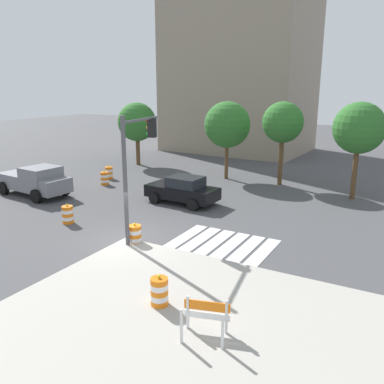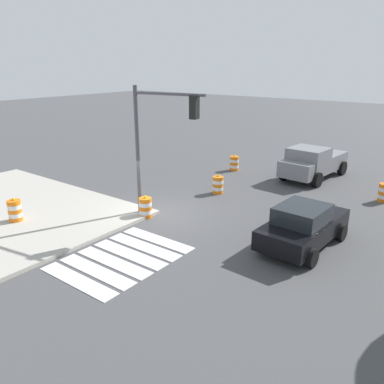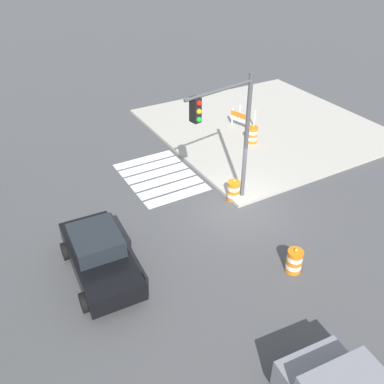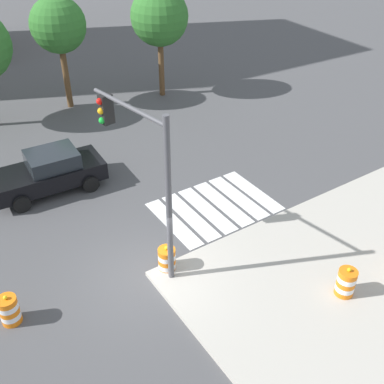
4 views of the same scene
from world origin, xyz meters
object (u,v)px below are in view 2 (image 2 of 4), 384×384
(traffic_light_pole, at_px, (160,130))
(pickup_truck, at_px, (312,163))
(traffic_barrel_median_near, at_px, (234,163))
(traffic_barrel_on_sidewalk, at_px, (15,210))
(traffic_barrel_near_corner, at_px, (218,185))
(sports_car, at_px, (303,225))
(traffic_barrel_far_curb, at_px, (384,193))
(traffic_barrel_median_far, at_px, (145,208))

(traffic_light_pole, bearing_deg, pickup_truck, 164.33)
(traffic_barrel_median_near, distance_m, traffic_barrel_on_sidewalk, 13.37)
(pickup_truck, distance_m, traffic_barrel_on_sidewalk, 16.03)
(traffic_barrel_near_corner, bearing_deg, pickup_truck, 152.98)
(sports_car, height_order, traffic_barrel_median_near, sports_car)
(traffic_barrel_median_near, bearing_deg, sports_car, 44.65)
(traffic_barrel_near_corner, bearing_deg, traffic_light_pole, 0.49)
(sports_car, bearing_deg, traffic_barrel_near_corner, -118.97)
(traffic_barrel_near_corner, distance_m, traffic_barrel_far_curb, 8.19)
(traffic_barrel_median_far, xyz_separation_m, traffic_barrel_on_sidewalk, (3.85, -3.86, 0.15))
(pickup_truck, xyz_separation_m, traffic_barrel_on_sidewalk, (14.21, -7.40, -0.37))
(traffic_barrel_median_near, height_order, traffic_barrel_on_sidewalk, traffic_barrel_on_sidewalk)
(traffic_barrel_on_sidewalk, bearing_deg, traffic_light_pole, 132.19)
(sports_car, xyz_separation_m, traffic_light_pole, (1.17, -5.90, 3.10))
(sports_car, height_order, traffic_light_pole, traffic_light_pole)
(traffic_barrel_near_corner, distance_m, traffic_barrel_median_near, 4.79)
(traffic_barrel_median_near, distance_m, traffic_light_pole, 9.73)
(traffic_barrel_median_near, relative_size, traffic_barrel_on_sidewalk, 1.00)
(traffic_light_pole, bearing_deg, traffic_barrel_near_corner, -179.51)
(traffic_barrel_median_near, height_order, traffic_barrel_median_far, same)
(pickup_truck, distance_m, traffic_light_pole, 10.86)
(traffic_barrel_on_sidewalk, bearing_deg, sports_car, 116.89)
(sports_car, xyz_separation_m, traffic_barrel_median_near, (-7.76, -7.66, -0.36))
(pickup_truck, xyz_separation_m, traffic_barrel_far_curb, (1.75, 4.36, -0.52))
(sports_car, relative_size, traffic_barrel_median_far, 4.30)
(traffic_barrel_median_near, xyz_separation_m, traffic_light_pole, (8.92, 1.76, 3.46))
(sports_car, distance_m, traffic_light_pole, 6.76)
(sports_car, bearing_deg, pickup_truck, -160.91)
(sports_car, distance_m, traffic_barrel_far_curb, 7.27)
(traffic_barrel_median_far, xyz_separation_m, traffic_light_pole, (-0.29, 0.71, 3.46))
(pickup_truck, bearing_deg, sports_car, 19.09)
(sports_car, bearing_deg, traffic_barrel_median_far, -77.56)
(traffic_barrel_near_corner, xyz_separation_m, traffic_barrel_median_far, (4.75, -0.67, 0.00))
(traffic_barrel_median_near, height_order, traffic_light_pole, traffic_light_pole)
(traffic_barrel_median_far, bearing_deg, traffic_light_pole, 112.39)
(traffic_barrel_median_near, relative_size, traffic_barrel_median_far, 1.00)
(pickup_truck, bearing_deg, traffic_barrel_median_far, -18.84)
(traffic_barrel_far_curb, relative_size, traffic_light_pole, 0.19)
(traffic_barrel_near_corner, relative_size, traffic_barrel_on_sidewalk, 1.00)
(traffic_light_pole, bearing_deg, traffic_barrel_far_curb, 139.18)
(traffic_barrel_median_far, bearing_deg, traffic_barrel_median_near, -173.49)
(sports_car, relative_size, traffic_barrel_near_corner, 4.30)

